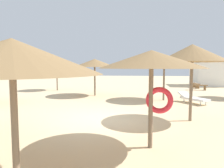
% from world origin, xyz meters
% --- Properties ---
extents(ground_plane, '(80.00, 80.00, 0.00)m').
position_xyz_m(ground_plane, '(0.00, 0.00, 0.00)').
color(ground_plane, beige).
extents(parasol_0, '(3.08, 3.08, 2.62)m').
position_xyz_m(parasol_0, '(-0.77, -4.77, 2.31)').
color(parasol_0, '#75604C').
rests_on(parasol_0, ground).
extents(parasol_1, '(2.99, 2.99, 2.81)m').
position_xyz_m(parasol_1, '(3.06, 5.24, 2.57)').
color(parasol_1, '#75604C').
rests_on(parasol_1, ground).
extents(parasol_4, '(2.68, 2.68, 3.01)m').
position_xyz_m(parasol_4, '(3.46, 0.27, 2.66)').
color(parasol_4, '#75604C').
rests_on(parasol_4, ground).
extents(parasol_5, '(2.75, 2.75, 2.57)m').
position_xyz_m(parasol_5, '(1.70, -2.66, 2.30)').
color(parasol_5, '#75604C').
rests_on(parasol_5, ground).
extents(parasol_6, '(3.13, 3.13, 2.71)m').
position_xyz_m(parasol_6, '(-1.73, 6.76, 2.41)').
color(parasol_6, '#75604C').
rests_on(parasol_6, ground).
extents(parasol_9, '(2.50, 2.50, 2.93)m').
position_xyz_m(parasol_9, '(-5.82, 9.71, 2.63)').
color(parasol_9, '#75604C').
rests_on(parasol_9, ground).
extents(lounger_1, '(1.59, 1.95, 0.61)m').
position_xyz_m(lounger_1, '(4.63, 4.37, 0.31)').
color(lounger_1, white).
rests_on(lounger_1, ground).
extents(bench_0, '(1.53, 0.54, 0.49)m').
position_xyz_m(bench_0, '(6.97, 11.36, 0.35)').
color(bench_0, brown).
rests_on(bench_0, ground).
extents(bench_1, '(0.52, 1.53, 0.49)m').
position_xyz_m(bench_1, '(7.20, 13.22, 0.35)').
color(bench_1, brown).
rests_on(bench_1, ground).
extents(beach_cabana, '(4.43, 4.15, 2.98)m').
position_xyz_m(beach_cabana, '(9.83, 16.28, 1.51)').
color(beach_cabana, white).
rests_on(beach_cabana, ground).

